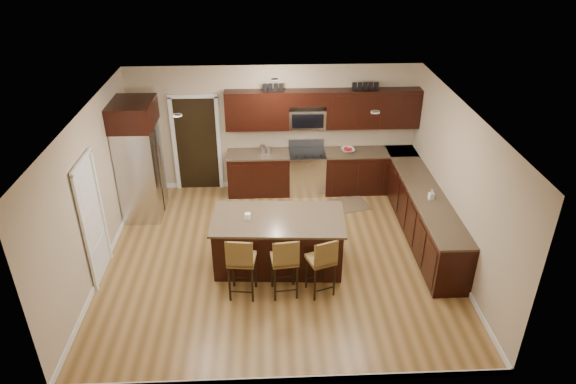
{
  "coord_description": "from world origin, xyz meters",
  "views": [
    {
      "loc": [
        -0.17,
        -7.39,
        5.36
      ],
      "look_at": [
        0.18,
        0.4,
        1.1
      ],
      "focal_mm": 32.0,
      "sensor_mm": 36.0,
      "label": 1
    }
  ],
  "objects_px": {
    "stool_right": "(322,260)",
    "refrigerator": "(139,159)",
    "island": "(278,243)",
    "stool_left": "(241,261)",
    "range": "(307,171)",
    "stool_mid": "(285,260)"
  },
  "relations": [
    {
      "from": "refrigerator",
      "to": "stool_right",
      "type": "bearing_deg",
      "value": -39.11
    },
    {
      "from": "island",
      "to": "stool_mid",
      "type": "height_order",
      "value": "stool_mid"
    },
    {
      "from": "island",
      "to": "stool_left",
      "type": "bearing_deg",
      "value": -121.6
    },
    {
      "from": "stool_left",
      "to": "stool_right",
      "type": "distance_m",
      "value": 1.25
    },
    {
      "from": "island",
      "to": "stool_left",
      "type": "xyz_separation_m",
      "value": [
        -0.59,
        -0.85,
        0.26
      ]
    },
    {
      "from": "stool_mid",
      "to": "stool_right",
      "type": "relative_size",
      "value": 1.04
    },
    {
      "from": "stool_mid",
      "to": "range",
      "type": "bearing_deg",
      "value": 73.82
    },
    {
      "from": "stool_mid",
      "to": "stool_right",
      "type": "height_order",
      "value": "stool_mid"
    },
    {
      "from": "range",
      "to": "refrigerator",
      "type": "bearing_deg",
      "value": -166.53
    },
    {
      "from": "range",
      "to": "island",
      "type": "xyz_separation_m",
      "value": [
        -0.69,
        -2.61,
        -0.04
      ]
    },
    {
      "from": "stool_right",
      "to": "refrigerator",
      "type": "bearing_deg",
      "value": 121.32
    },
    {
      "from": "range",
      "to": "stool_mid",
      "type": "height_order",
      "value": "range"
    },
    {
      "from": "island",
      "to": "refrigerator",
      "type": "height_order",
      "value": "refrigerator"
    },
    {
      "from": "stool_left",
      "to": "range",
      "type": "bearing_deg",
      "value": 76.51
    },
    {
      "from": "range",
      "to": "island",
      "type": "bearing_deg",
      "value": -104.7
    },
    {
      "from": "island",
      "to": "stool_right",
      "type": "xyz_separation_m",
      "value": [
        0.66,
        -0.84,
        0.22
      ]
    },
    {
      "from": "range",
      "to": "island",
      "type": "distance_m",
      "value": 2.7
    },
    {
      "from": "stool_right",
      "to": "refrigerator",
      "type": "relative_size",
      "value": 0.44
    },
    {
      "from": "range",
      "to": "stool_right",
      "type": "xyz_separation_m",
      "value": [
        -0.03,
        -3.45,
        0.18
      ]
    },
    {
      "from": "stool_right",
      "to": "refrigerator",
      "type": "xyz_separation_m",
      "value": [
        -3.27,
        2.66,
        0.55
      ]
    },
    {
      "from": "refrigerator",
      "to": "island",
      "type": "bearing_deg",
      "value": -34.87
    },
    {
      "from": "range",
      "to": "stool_right",
      "type": "bearing_deg",
      "value": -90.46
    }
  ]
}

